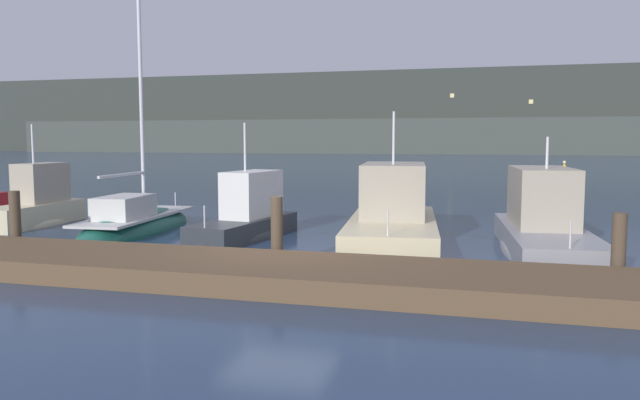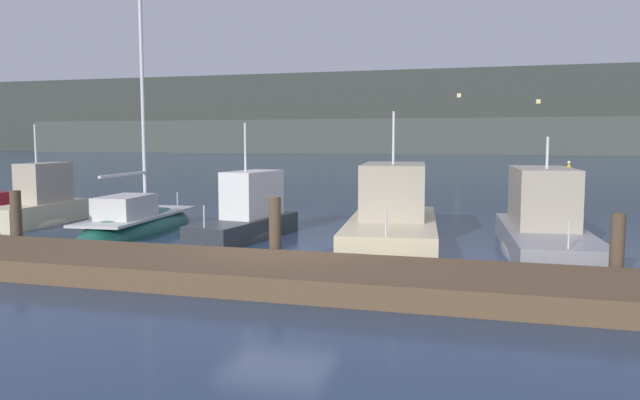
{
  "view_description": "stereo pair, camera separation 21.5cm",
  "coord_description": "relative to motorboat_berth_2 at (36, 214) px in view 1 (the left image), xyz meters",
  "views": [
    {
      "loc": [
        4.74,
        -13.58,
        2.95
      ],
      "look_at": [
        0.0,
        3.63,
        1.2
      ],
      "focal_mm": 35.0,
      "sensor_mm": 36.0,
      "label": 1
    },
    {
      "loc": [
        4.95,
        -13.52,
        2.95
      ],
      "look_at": [
        0.0,
        3.63,
        1.2
      ],
      "focal_mm": 35.0,
      "sensor_mm": 36.0,
      "label": 2
    }
  ],
  "objects": [
    {
      "name": "ground_plane",
      "position": [
        10.29,
        -4.26,
        -0.39
      ],
      "size": [
        400.0,
        400.0,
        0.0
      ],
      "primitive_type": "plane",
      "color": "navy"
    },
    {
      "name": "hillside_backdrop",
      "position": [
        6.81,
        116.08,
        7.4
      ],
      "size": [
        240.0,
        23.0,
        16.9
      ],
      "color": "#333833",
      "rests_on": "ground"
    },
    {
      "name": "sailboat_berth_3",
      "position": [
        4.12,
        -0.39,
        -0.27
      ],
      "size": [
        2.53,
        6.73,
        9.86
      ],
      "color": "#195647",
      "rests_on": "ground"
    },
    {
      "name": "motorboat_berth_2",
      "position": [
        0.0,
        0.0,
        0.0
      ],
      "size": [
        1.6,
        4.66,
        4.0
      ],
      "color": "beige",
      "rests_on": "ground"
    },
    {
      "name": "mooring_pile_1",
      "position": [
        3.05,
        -4.38,
        0.41
      ],
      "size": [
        0.28,
        0.28,
        1.6
      ],
      "primitive_type": "cylinder",
      "color": "#4C3D2D",
      "rests_on": "ground"
    },
    {
      "name": "mooring_pile_3",
      "position": [
        17.53,
        -4.38,
        0.36
      ],
      "size": [
        0.28,
        0.28,
        1.49
      ],
      "primitive_type": "cylinder",
      "color": "#4C3D2D",
      "rests_on": "ground"
    },
    {
      "name": "motorboat_berth_6",
      "position": [
        16.41,
        -0.65,
        0.03
      ],
      "size": [
        2.76,
        7.38,
        3.49
      ],
      "color": "gray",
      "rests_on": "ground"
    },
    {
      "name": "channel_buoy",
      "position": [
        18.7,
        17.0,
        0.27
      ],
      "size": [
        1.3,
        1.3,
        1.82
      ],
      "color": "gold",
      "rests_on": "ground"
    },
    {
      "name": "motorboat_berth_4",
      "position": [
        7.98,
        -0.61,
        -0.05
      ],
      "size": [
        2.16,
        5.13,
        4.0
      ],
      "color": "#2D3338",
      "rests_on": "ground"
    },
    {
      "name": "mooring_pile_2",
      "position": [
        10.29,
        -4.38,
        0.43
      ],
      "size": [
        0.28,
        0.28,
        1.63
      ],
      "primitive_type": "cylinder",
      "color": "#4C3D2D",
      "rests_on": "ground"
    },
    {
      "name": "motorboat_berth_5",
      "position": [
        12.38,
        -0.5,
        0.06
      ],
      "size": [
        3.44,
        7.73,
        4.2
      ],
      "color": "beige",
      "rests_on": "ground"
    },
    {
      "name": "dock",
      "position": [
        10.29,
        -6.03,
        -0.16
      ],
      "size": [
        37.3,
        2.8,
        0.45
      ],
      "primitive_type": "cube",
      "color": "brown",
      "rests_on": "ground"
    }
  ]
}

